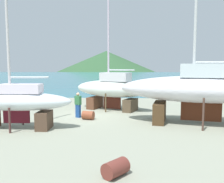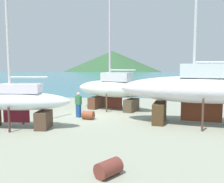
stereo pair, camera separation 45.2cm
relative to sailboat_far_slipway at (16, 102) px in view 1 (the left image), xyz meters
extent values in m
plane|color=gray|center=(3.39, -0.33, -1.57)|extent=(55.17, 55.17, 0.00)
cube|color=teal|center=(3.39, 59.14, -1.57)|extent=(155.26, 91.36, 0.01)
cone|color=#305733|center=(-3.20, 144.99, -1.57)|extent=(113.43, 113.43, 24.00)
cube|color=#4E392A|center=(1.57, 0.01, -1.06)|extent=(0.71, 1.35, 1.02)
cylinder|color=#4E2F2C|center=(-0.02, -0.93, -0.87)|extent=(0.12, 0.12, 1.38)
cylinder|color=#482E2D|center=(-0.03, 0.93, -0.87)|extent=(0.12, 0.12, 1.38)
ellipsoid|color=silver|center=(-0.02, 0.00, 0.03)|extent=(6.39, 1.72, 1.05)
cube|color=#4F0F1A|center=(-0.02, 0.00, -0.87)|extent=(1.53, 0.09, 0.74)
cube|color=silver|center=(0.30, 0.00, 0.77)|extent=(2.30, 1.02, 0.53)
cylinder|color=silver|center=(-0.34, 0.00, 4.56)|extent=(0.15, 0.15, 8.11)
cylinder|color=silver|center=(0.77, 0.00, 1.40)|extent=(2.23, 0.12, 0.11)
cube|color=#48321D|center=(8.46, 2.01, -0.93)|extent=(1.19, 2.38, 1.28)
cylinder|color=#4D362D|center=(10.55, -0.08, -0.64)|extent=(0.12, 0.12, 1.85)
cylinder|color=#552F2C|center=(11.26, 2.97, -0.64)|extent=(0.12, 0.12, 1.85)
ellipsoid|color=silver|center=(10.91, 1.44, 0.61)|extent=(10.42, 5.03, 1.64)
cube|color=#471E0F|center=(10.91, 1.44, -0.78)|extent=(2.37, 0.62, 1.15)
cube|color=silver|center=(11.39, 1.33, 1.76)|extent=(3.91, 2.48, 0.82)
cube|color=brown|center=(3.78, 6.97, -1.08)|extent=(1.31, 1.84, 0.97)
cube|color=brown|center=(6.73, 5.70, -1.08)|extent=(1.31, 1.84, 0.97)
cylinder|color=brown|center=(4.79, 5.26, -0.84)|extent=(0.12, 0.12, 1.45)
cylinder|color=brown|center=(5.71, 7.40, -0.84)|extent=(0.12, 0.12, 1.45)
ellipsoid|color=silver|center=(5.25, 6.33, 0.16)|extent=(6.74, 4.49, 1.38)
cube|color=#491C13|center=(5.25, 6.33, -1.01)|extent=(1.45, 0.68, 0.96)
cube|color=silver|center=(5.55, 6.21, 1.13)|extent=(2.63, 2.08, 0.69)
cylinder|color=silver|center=(4.96, 6.46, 4.39)|extent=(0.15, 0.15, 7.22)
cylinder|color=#B6C0C5|center=(5.99, 6.01, 1.68)|extent=(2.11, 0.99, 0.11)
cube|color=navy|center=(2.99, 3.20, -1.11)|extent=(0.39, 0.35, 0.91)
cube|color=#337243|center=(2.99, 3.20, -0.35)|extent=(0.50, 0.44, 0.62)
sphere|color=tan|center=(2.99, 3.20, 0.07)|extent=(0.22, 0.22, 0.22)
cylinder|color=brown|center=(5.79, -6.01, -1.29)|extent=(0.99, 1.03, 0.55)
cylinder|color=brown|center=(3.77, 2.59, -1.28)|extent=(0.88, 0.75, 0.57)
cube|color=#8A6248|center=(-1.94, 4.66, -1.49)|extent=(0.30, 2.31, 0.16)
camera|label=1|loc=(5.95, -14.02, 2.14)|focal=40.38mm
camera|label=2|loc=(6.40, -14.00, 2.14)|focal=40.38mm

